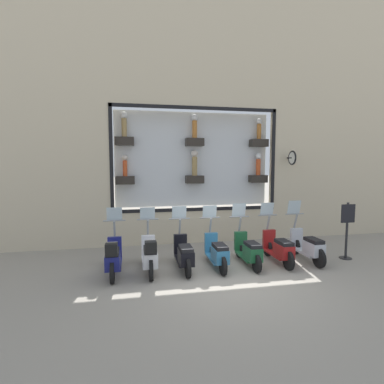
# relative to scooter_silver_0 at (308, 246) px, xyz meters

# --- Properties ---
(ground_plane) EXTENTS (120.00, 120.00, 0.00)m
(ground_plane) POSITION_rel_scooter_silver_0_xyz_m (-0.73, 2.74, -0.45)
(ground_plane) COLOR gray
(building_facade) EXTENTS (1.18, 36.00, 9.51)m
(building_facade) POSITION_rel_scooter_silver_0_xyz_m (2.88, 2.74, 4.41)
(building_facade) COLOR beige
(building_facade) RESTS_ON ground_plane
(scooter_silver_0) EXTENTS (1.81, 0.61, 1.70)m
(scooter_silver_0) POSITION_rel_scooter_silver_0_xyz_m (0.00, 0.00, 0.00)
(scooter_silver_0) COLOR black
(scooter_silver_0) RESTS_ON ground_plane
(scooter_red_1) EXTENTS (1.80, 0.61, 1.65)m
(scooter_red_1) POSITION_rel_scooter_silver_0_xyz_m (-0.00, 0.91, -0.01)
(scooter_red_1) COLOR black
(scooter_red_1) RESTS_ON ground_plane
(scooter_green_2) EXTENTS (1.80, 0.60, 1.66)m
(scooter_green_2) POSITION_rel_scooter_silver_0_xyz_m (-0.00, 1.83, -0.02)
(scooter_green_2) COLOR black
(scooter_green_2) RESTS_ON ground_plane
(scooter_teal_3) EXTENTS (1.80, 0.61, 1.61)m
(scooter_teal_3) POSITION_rel_scooter_silver_0_xyz_m (-0.01, 2.74, -0.02)
(scooter_teal_3) COLOR black
(scooter_teal_3) RESTS_ON ground_plane
(scooter_black_4) EXTENTS (1.80, 0.60, 1.62)m
(scooter_black_4) POSITION_rel_scooter_silver_0_xyz_m (-0.01, 3.65, -0.01)
(scooter_black_4) COLOR black
(scooter_black_4) RESTS_ON ground_plane
(scooter_white_5) EXTENTS (1.81, 0.61, 1.61)m
(scooter_white_5) POSITION_rel_scooter_silver_0_xyz_m (-0.06, 4.57, 0.03)
(scooter_white_5) COLOR black
(scooter_white_5) RESTS_ON ground_plane
(scooter_navy_6) EXTENTS (1.80, 0.61, 1.63)m
(scooter_navy_6) POSITION_rel_scooter_silver_0_xyz_m (-0.06, 5.48, 0.03)
(scooter_navy_6) COLOR black
(scooter_navy_6) RESTS_ON ground_plane
(shop_sign_post) EXTENTS (0.36, 0.45, 1.70)m
(shop_sign_post) POSITION_rel_scooter_silver_0_xyz_m (0.02, -1.29, 0.47)
(shop_sign_post) COLOR #232326
(shop_sign_post) RESTS_ON ground_plane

